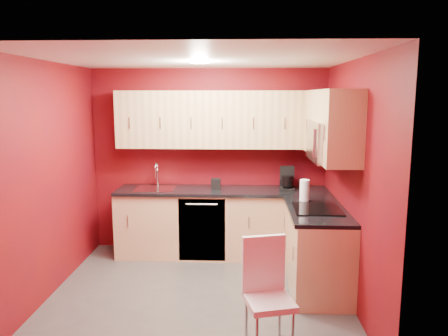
# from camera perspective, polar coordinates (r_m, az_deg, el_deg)

# --- Properties ---
(floor) EXTENTS (3.20, 3.20, 0.00)m
(floor) POSITION_cam_1_polar(r_m,az_deg,el_deg) (4.97, -3.29, -16.06)
(floor) COLOR #494744
(floor) RESTS_ON ground
(ceiling) EXTENTS (3.20, 3.20, 0.00)m
(ceiling) POSITION_cam_1_polar(r_m,az_deg,el_deg) (4.50, -3.60, 14.06)
(ceiling) COLOR white
(ceiling) RESTS_ON wall_back
(wall_back) EXTENTS (3.20, 0.00, 3.20)m
(wall_back) POSITION_cam_1_polar(r_m,az_deg,el_deg) (6.04, -1.97, 1.00)
(wall_back) COLOR maroon
(wall_back) RESTS_ON floor
(wall_front) EXTENTS (3.20, 0.00, 3.20)m
(wall_front) POSITION_cam_1_polar(r_m,az_deg,el_deg) (3.12, -6.28, -7.10)
(wall_front) COLOR maroon
(wall_front) RESTS_ON floor
(wall_left) EXTENTS (0.00, 3.00, 3.00)m
(wall_left) POSITION_cam_1_polar(r_m,az_deg,el_deg) (4.99, -22.02, -1.48)
(wall_left) COLOR maroon
(wall_left) RESTS_ON floor
(wall_right) EXTENTS (0.00, 3.00, 3.00)m
(wall_right) POSITION_cam_1_polar(r_m,az_deg,el_deg) (4.68, 16.44, -1.86)
(wall_right) COLOR maroon
(wall_right) RESTS_ON floor
(base_cabinets_back) EXTENTS (2.80, 0.60, 0.87)m
(base_cabinets_back) POSITION_cam_1_polar(r_m,az_deg,el_deg) (5.91, -0.21, -7.28)
(base_cabinets_back) COLOR #E6B583
(base_cabinets_back) RESTS_ON floor
(base_cabinets_right) EXTENTS (0.60, 1.30, 0.87)m
(base_cabinets_right) POSITION_cam_1_polar(r_m,az_deg,el_deg) (5.07, 11.98, -10.36)
(base_cabinets_right) COLOR #E6B583
(base_cabinets_right) RESTS_ON floor
(countertop_back) EXTENTS (2.80, 0.63, 0.04)m
(countertop_back) POSITION_cam_1_polar(r_m,az_deg,el_deg) (5.79, -0.22, -3.00)
(countertop_back) COLOR black
(countertop_back) RESTS_ON base_cabinets_back
(countertop_right) EXTENTS (0.63, 1.27, 0.04)m
(countertop_right) POSITION_cam_1_polar(r_m,az_deg,el_deg) (4.92, 12.02, -5.43)
(countertop_right) COLOR black
(countertop_right) RESTS_ON base_cabinets_right
(upper_cabinets_back) EXTENTS (2.80, 0.35, 0.75)m
(upper_cabinets_back) POSITION_cam_1_polar(r_m,az_deg,el_deg) (5.80, -0.16, 6.36)
(upper_cabinets_back) COLOR tan
(upper_cabinets_back) RESTS_ON wall_back
(upper_cabinets_right) EXTENTS (0.35, 1.55, 0.75)m
(upper_cabinets_right) POSITION_cam_1_polar(r_m,az_deg,el_deg) (5.00, 13.61, 6.32)
(upper_cabinets_right) COLOR tan
(upper_cabinets_right) RESTS_ON wall_right
(microwave) EXTENTS (0.42, 0.76, 0.42)m
(microwave) POSITION_cam_1_polar(r_m,az_deg,el_deg) (4.77, 13.69, 3.44)
(microwave) COLOR silver
(microwave) RESTS_ON upper_cabinets_right
(cooktop) EXTENTS (0.50, 0.55, 0.01)m
(cooktop) POSITION_cam_1_polar(r_m,az_deg,el_deg) (4.88, 12.03, -5.26)
(cooktop) COLOR black
(cooktop) RESTS_ON countertop_right
(sink) EXTENTS (0.52, 0.42, 0.35)m
(sink) POSITION_cam_1_polar(r_m,az_deg,el_deg) (5.90, -8.98, -2.33)
(sink) COLOR silver
(sink) RESTS_ON countertop_back
(dishwasher_front) EXTENTS (0.60, 0.02, 0.82)m
(dishwasher_front) POSITION_cam_1_polar(r_m,az_deg,el_deg) (5.66, -2.91, -8.08)
(dishwasher_front) COLOR black
(dishwasher_front) RESTS_ON base_cabinets_back
(downlight) EXTENTS (0.20, 0.20, 0.01)m
(downlight) POSITION_cam_1_polar(r_m,az_deg,el_deg) (4.79, -3.20, 13.60)
(downlight) COLOR white
(downlight) RESTS_ON ceiling
(coffee_maker) EXTENTS (0.18, 0.24, 0.30)m
(coffee_maker) POSITION_cam_1_polar(r_m,az_deg,el_deg) (5.79, 8.28, -1.36)
(coffee_maker) COLOR black
(coffee_maker) RESTS_ON countertop_back
(napkin_holder) EXTENTS (0.13, 0.13, 0.13)m
(napkin_holder) POSITION_cam_1_polar(r_m,az_deg,el_deg) (5.81, -1.06, -2.08)
(napkin_holder) COLOR black
(napkin_holder) RESTS_ON countertop_back
(paper_towel) EXTENTS (0.17, 0.17, 0.26)m
(paper_towel) POSITION_cam_1_polar(r_m,az_deg,el_deg) (5.18, 10.48, -2.94)
(paper_towel) COLOR white
(paper_towel) RESTS_ON countertop_right
(dining_chair) EXTENTS (0.47, 0.48, 0.94)m
(dining_chair) POSITION_cam_1_polar(r_m,az_deg,el_deg) (3.85, 5.94, -16.26)
(dining_chair) COLOR white
(dining_chair) RESTS_ON floor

